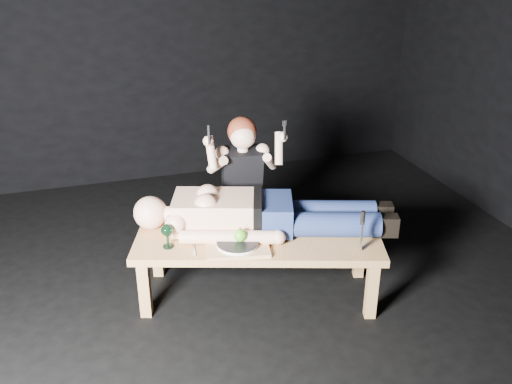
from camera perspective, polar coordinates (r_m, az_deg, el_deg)
ground at (r=3.76m, az=-1.36°, el=-12.40°), size 5.00×5.00×0.00m
back_wall at (r=5.51m, az=-9.00°, el=16.33°), size 5.00×0.00×5.00m
table at (r=3.84m, az=0.22°, el=-7.45°), size 1.71×1.06×0.45m
lying_man at (r=3.76m, az=1.05°, el=-1.77°), size 1.83×1.04×0.29m
kneeling_woman at (r=4.17m, az=-1.54°, el=0.73°), size 0.70×0.76×1.15m
serving_tray at (r=3.59m, az=-1.86°, el=-5.54°), size 0.44×0.35×0.02m
plate at (r=3.57m, az=-1.87°, el=-5.24°), size 0.31×0.31×0.02m
apple at (r=3.56m, az=-1.61°, el=-4.38°), size 0.08×0.08×0.08m
goblet at (r=3.61m, az=-8.91°, el=-4.40°), size 0.10×0.10×0.16m
fork_flat at (r=3.60m, az=-6.29°, el=-5.77°), size 0.04×0.17×0.01m
knife_flat at (r=3.57m, az=0.92°, el=-5.83°), size 0.08×0.16×0.01m
spoon_flat at (r=3.63m, az=0.34°, el=-5.25°), size 0.07×0.17×0.01m
carving_knife at (r=3.56m, az=10.60°, el=-3.91°), size 0.05×0.05×0.27m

